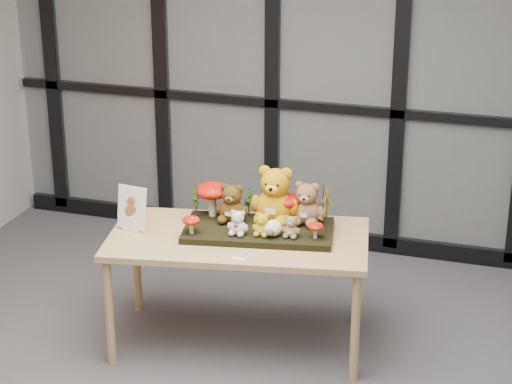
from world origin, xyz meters
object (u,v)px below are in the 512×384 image
(display_table, at_px, (238,247))
(sign_holder, at_px, (132,211))
(mushroom_front_left, at_px, (191,224))
(mushroom_back_right, at_px, (287,207))
(diorama_tray, at_px, (258,230))
(bear_beige_small, at_px, (291,225))
(bear_white_bow, at_px, (238,221))
(bear_pooh_yellow, at_px, (275,192))
(bear_brown_medium, at_px, (232,201))
(mushroom_back_left, at_px, (212,198))
(bear_small_yellow, at_px, (262,223))
(plush_cream_hedgehog, at_px, (273,227))
(mushroom_front_right, at_px, (315,230))
(bear_tan_back, at_px, (307,201))

(display_table, bearing_deg, sign_holder, 178.40)
(mushroom_front_left, height_order, sign_holder, sign_holder)
(mushroom_back_right, relative_size, mushroom_front_left, 1.68)
(diorama_tray, bearing_deg, mushroom_back_right, 33.88)
(mushroom_back_right, bearing_deg, mushroom_front_left, -145.78)
(display_table, xyz_separation_m, sign_holder, (-0.61, -0.09, 0.19))
(bear_beige_small, height_order, sign_holder, sign_holder)
(bear_white_bow, bearing_deg, bear_pooh_yellow, 47.14)
(bear_brown_medium, distance_m, mushroom_front_left, 0.30)
(mushroom_back_left, bearing_deg, mushroom_back_right, 4.72)
(bear_brown_medium, bearing_deg, diorama_tray, -24.84)
(diorama_tray, height_order, bear_white_bow, bear_white_bow)
(bear_small_yellow, relative_size, plush_cream_hedgehog, 1.44)
(bear_pooh_yellow, relative_size, bear_brown_medium, 1.48)
(mushroom_front_right, bearing_deg, bear_small_yellow, -170.71)
(bear_white_bow, xyz_separation_m, mushroom_back_left, (-0.23, 0.21, 0.03))
(diorama_tray, height_order, mushroom_front_left, mushroom_front_left)
(mushroom_back_left, bearing_deg, mushroom_front_right, -11.79)
(bear_tan_back, xyz_separation_m, sign_holder, (-0.96, -0.31, -0.06))
(bear_brown_medium, distance_m, bear_beige_small, 0.41)
(diorama_tray, distance_m, bear_small_yellow, 0.14)
(display_table, bearing_deg, diorama_tray, 26.57)
(mushroom_back_left, bearing_deg, diorama_tray, -16.24)
(plush_cream_hedgehog, distance_m, sign_holder, 0.83)
(mushroom_back_left, bearing_deg, bear_pooh_yellow, 3.00)
(bear_small_yellow, bearing_deg, bear_white_bow, -178.04)
(bear_tan_back, bearing_deg, mushroom_back_left, 175.36)
(plush_cream_hedgehog, distance_m, mushroom_front_right, 0.24)
(plush_cream_hedgehog, distance_m, mushroom_front_left, 0.46)
(display_table, relative_size, plush_cream_hedgehog, 15.54)
(mushroom_front_right, bearing_deg, mushroom_back_right, 141.13)
(display_table, relative_size, mushroom_front_right, 15.71)
(bear_small_yellow, height_order, bear_white_bow, bear_white_bow)
(bear_tan_back, xyz_separation_m, bear_white_bow, (-0.33, -0.27, -0.06))
(mushroom_back_left, bearing_deg, plush_cream_hedgehog, -22.68)
(bear_brown_medium, distance_m, mushroom_back_right, 0.32)
(bear_beige_small, xyz_separation_m, plush_cream_hedgehog, (-0.10, -0.02, -0.02))
(bear_tan_back, distance_m, mushroom_front_left, 0.68)
(mushroom_back_left, xyz_separation_m, mushroom_front_right, (0.66, -0.14, -0.06))
(bear_white_bow, height_order, bear_beige_small, bear_white_bow)
(mushroom_back_right, bearing_deg, mushroom_front_right, -38.87)
(bear_small_yellow, bearing_deg, mushroom_back_right, 60.01)
(diorama_tray, height_order, bear_beige_small, bear_beige_small)
(diorama_tray, distance_m, mushroom_back_right, 0.22)
(bear_brown_medium, distance_m, bear_white_bow, 0.20)
(mushroom_front_left, height_order, mushroom_front_right, mushroom_front_left)
(bear_small_yellow, xyz_separation_m, sign_holder, (-0.76, -0.07, 0.01))
(bear_pooh_yellow, height_order, sign_holder, bear_pooh_yellow)
(diorama_tray, xyz_separation_m, sign_holder, (-0.71, -0.17, 0.10))
(plush_cream_hedgehog, height_order, mushroom_front_left, mushroom_front_left)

